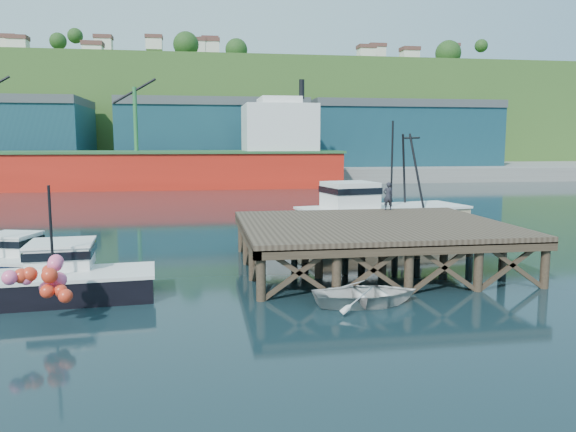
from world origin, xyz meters
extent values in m
plane|color=black|center=(0.00, 0.00, 0.00)|extent=(300.00, 300.00, 0.00)
cube|color=brown|center=(5.50, 0.00, 2.00)|extent=(12.00, 10.00, 0.25)
cube|color=#473828|center=(5.50, -4.85, 1.75)|extent=(12.00, 0.30, 0.35)
cylinder|color=#473828|center=(-0.20, -4.70, 0.80)|extent=(0.36, 0.36, 2.60)
cylinder|color=#473828|center=(11.20, -4.70, 0.80)|extent=(0.36, 0.36, 2.60)
cylinder|color=#473828|center=(-0.20, 4.70, 0.80)|extent=(0.36, 0.36, 2.60)
cylinder|color=#473828|center=(11.20, 4.70, 0.80)|extent=(0.36, 0.36, 2.60)
cube|color=gray|center=(0.00, 70.00, 1.00)|extent=(160.00, 40.00, 2.00)
cube|color=#184651|center=(0.00, 65.00, 6.50)|extent=(28.00, 16.00, 9.00)
cube|color=#184651|center=(30.00, 65.00, 6.50)|extent=(30.00, 16.00, 9.00)
cube|color=red|center=(-12.00, 48.00, 2.20)|extent=(55.00, 9.50, 4.40)
cube|color=#26592D|center=(-12.00, 48.00, 4.50)|extent=(55.50, 10.00, 0.30)
cube|color=silver|center=(8.00, 48.00, 7.50)|extent=(9.00, 9.00, 6.00)
cube|color=silver|center=(8.00, 48.00, 10.80)|extent=(5.00, 7.00, 1.20)
cylinder|color=black|center=(11.00, 48.00, 12.50)|extent=(0.70, 0.70, 2.50)
cube|color=#2D511E|center=(0.00, 100.00, 11.00)|extent=(220.00, 50.00, 22.00)
cube|color=silver|center=(-10.54, 1.13, 1.31)|extent=(2.28, 2.28, 0.87)
cube|color=black|center=(-10.54, 1.13, 1.51)|extent=(2.41, 2.41, 0.29)
cube|color=black|center=(-7.61, -3.49, 0.47)|extent=(7.03, 3.06, 0.95)
cube|color=silver|center=(-7.61, -3.49, 0.97)|extent=(7.17, 3.12, 0.13)
cube|color=silver|center=(-7.71, -2.26, 1.42)|extent=(2.45, 2.45, 0.95)
cube|color=black|center=(-7.71, -2.26, 1.63)|extent=(2.58, 2.58, 0.32)
cylinder|color=black|center=(-7.56, -4.17, 2.64)|extent=(0.10, 0.10, 3.38)
sphere|color=#FF5D92|center=(-7.84, -6.43, 1.16)|extent=(0.44, 0.44, 0.44)
sphere|color=#FF5D92|center=(-6.89, -6.22, 1.37)|extent=(0.44, 0.44, 0.44)
sphere|color=red|center=(-7.31, -6.75, 1.58)|extent=(0.44, 0.44, 0.44)
cube|color=tan|center=(8.96, 8.58, 0.85)|extent=(10.92, 5.63, 1.70)
cube|color=silver|center=(8.96, 8.58, 1.75)|extent=(11.14, 5.85, 0.14)
cube|color=silver|center=(6.59, 8.58, 2.55)|extent=(3.32, 3.17, 1.70)
cube|color=black|center=(6.59, 8.58, 2.93)|extent=(3.43, 3.28, 0.38)
cylinder|color=black|center=(9.43, 8.58, 4.26)|extent=(0.12, 0.12, 5.68)
imported|color=silver|center=(3.48, -5.80, 0.40)|extent=(3.86, 2.78, 0.79)
imported|color=#212129|center=(7.77, 4.40, 2.89)|extent=(0.56, 0.38, 1.52)
camera|label=1|loc=(-2.39, -24.72, 5.84)|focal=35.00mm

